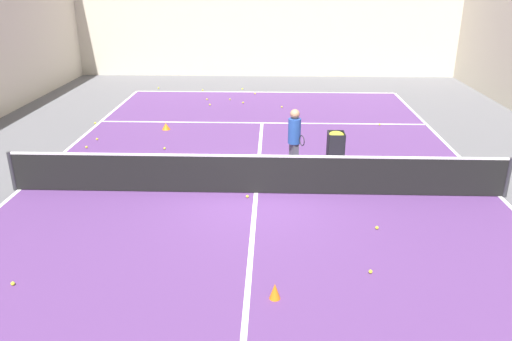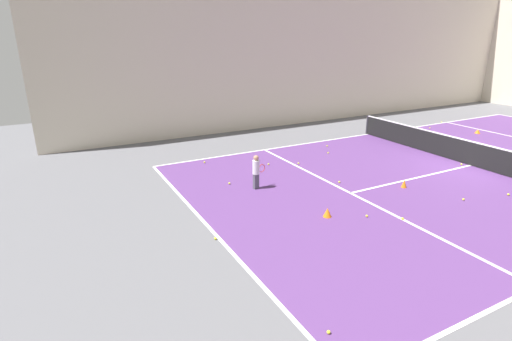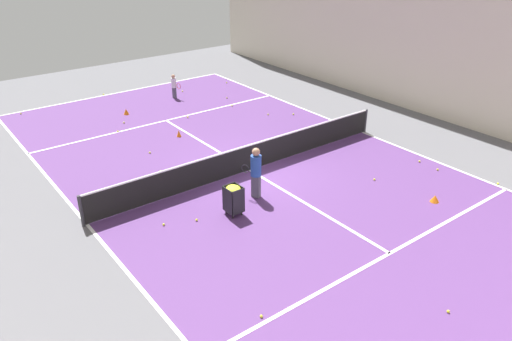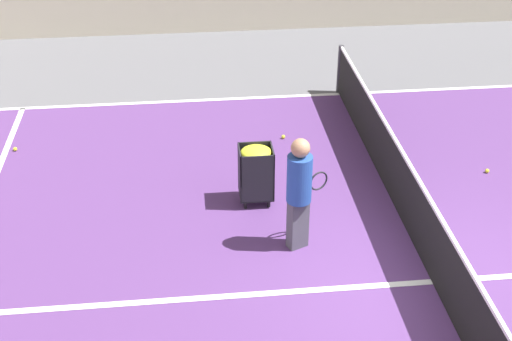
# 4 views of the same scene
# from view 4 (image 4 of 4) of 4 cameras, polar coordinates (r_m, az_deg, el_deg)

# --- Properties ---
(ground_plane) EXTENTS (33.98, 33.98, 0.00)m
(ground_plane) POSITION_cam_4_polar(r_m,az_deg,el_deg) (9.54, 13.93, -8.65)
(ground_plane) COLOR #5B5B60
(court_playing_area) EXTENTS (11.57, 22.28, 0.00)m
(court_playing_area) POSITION_cam_4_polar(r_m,az_deg,el_deg) (9.54, 13.93, -8.65)
(court_playing_area) COLOR #563370
(court_playing_area) RESTS_ON ground
(line_sideline_right) EXTENTS (0.10, 22.28, 0.00)m
(line_sideline_right) POSITION_cam_4_polar(r_m,az_deg,el_deg) (14.27, 6.69, 6.10)
(line_sideline_right) COLOR white
(line_sideline_right) RESTS_ON ground
(line_centre_service) EXTENTS (0.10, 12.26, 0.00)m
(line_centre_service) POSITION_cam_4_polar(r_m,az_deg,el_deg) (9.54, 13.94, -8.63)
(line_centre_service) COLOR white
(line_centre_service) RESTS_ON ground
(tennis_net) EXTENTS (11.87, 0.10, 0.98)m
(tennis_net) POSITION_cam_4_polar(r_m,az_deg,el_deg) (9.23, 14.32, -6.22)
(tennis_net) COLOR #2D2D33
(tennis_net) RESTS_ON ground
(coach_at_net) EXTENTS (0.47, 0.65, 1.67)m
(coach_at_net) POSITION_cam_4_polar(r_m,az_deg,el_deg) (9.35, 3.49, -1.32)
(coach_at_net) COLOR #4C4C56
(coach_at_net) RESTS_ON ground
(ball_cart) EXTENTS (0.45, 0.50, 0.93)m
(ball_cart) POSITION_cam_4_polar(r_m,az_deg,el_deg) (10.44, 0.00, 0.43)
(ball_cart) COLOR black
(ball_cart) RESTS_ON ground
(tennis_ball_0) EXTENTS (0.07, 0.07, 0.07)m
(tennis_ball_0) POSITION_cam_4_polar(r_m,az_deg,el_deg) (9.47, 15.92, -9.04)
(tennis_ball_0) COLOR yellow
(tennis_ball_0) RESTS_ON ground
(tennis_ball_4) EXTENTS (0.07, 0.07, 0.07)m
(tennis_ball_4) POSITION_cam_4_polar(r_m,az_deg,el_deg) (12.78, -18.71, 1.64)
(tennis_ball_4) COLOR yellow
(tennis_ball_4) RESTS_ON ground
(tennis_ball_7) EXTENTS (0.07, 0.07, 0.07)m
(tennis_ball_7) POSITION_cam_4_polar(r_m,az_deg,el_deg) (12.07, 18.01, -0.02)
(tennis_ball_7) COLOR yellow
(tennis_ball_7) RESTS_ON ground
(tennis_ball_19) EXTENTS (0.07, 0.07, 0.07)m
(tennis_ball_19) POSITION_cam_4_polar(r_m,az_deg,el_deg) (12.50, 2.20, 2.72)
(tennis_ball_19) COLOR yellow
(tennis_ball_19) RESTS_ON ground
(tennis_ball_24) EXTENTS (0.07, 0.07, 0.07)m
(tennis_ball_24) POSITION_cam_4_polar(r_m,az_deg,el_deg) (11.70, 1.09, 0.63)
(tennis_ball_24) COLOR yellow
(tennis_ball_24) RESTS_ON ground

